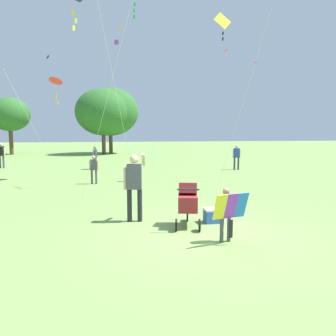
% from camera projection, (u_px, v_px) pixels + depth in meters
% --- Properties ---
extents(ground_plane, '(120.00, 120.00, 0.00)m').
position_uv_depth(ground_plane, '(207.00, 233.00, 6.92)').
color(ground_plane, '#75994C').
extents(treeline_distant, '(24.17, 7.49, 6.46)m').
position_uv_depth(treeline_distant, '(22.00, 112.00, 29.24)').
color(treeline_distant, brown).
rests_on(treeline_distant, ground).
extents(child_with_butterfly_kite, '(0.74, 0.44, 1.10)m').
position_uv_depth(child_with_butterfly_kite, '(227.00, 210.00, 6.28)').
color(child_with_butterfly_kite, '#4C4C51').
rests_on(child_with_butterfly_kite, ground).
extents(person_adult_flyer, '(0.58, 0.50, 1.73)m').
position_uv_depth(person_adult_flyer, '(134.00, 182.00, 7.73)').
color(person_adult_flyer, '#232328').
rests_on(person_adult_flyer, ground).
extents(stroller, '(0.67, 1.12, 1.03)m').
position_uv_depth(stroller, '(188.00, 201.00, 7.39)').
color(stroller, black).
rests_on(stroller, ground).
extents(kite_orange_delta, '(1.62, 2.14, 7.28)m').
position_uv_depth(kite_orange_delta, '(224.00, 30.00, 13.42)').
color(kite_orange_delta, yellow).
rests_on(kite_orange_delta, ground).
extents(kite_green_novelty, '(1.50, 3.91, 4.63)m').
position_uv_depth(kite_green_novelty, '(55.00, 82.00, 14.15)').
color(kite_green_novelty, red).
rests_on(kite_green_novelty, ground).
extents(kite_blue_high, '(1.72, 3.06, 7.92)m').
position_uv_depth(kite_blue_high, '(132.00, 0.00, 11.79)').
color(kite_blue_high, red).
rests_on(kite_blue_high, ground).
extents(distant_kites_cluster, '(25.51, 12.09, 11.28)m').
position_uv_depth(distant_kites_cluster, '(143.00, 17.00, 27.85)').
color(distant_kites_cluster, purple).
extents(person_red_shirt, '(0.25, 0.42, 1.35)m').
position_uv_depth(person_red_shirt, '(95.00, 156.00, 18.40)').
color(person_red_shirt, '#232328').
rests_on(person_red_shirt, ground).
extents(person_sitting_far, '(0.38, 0.20, 1.21)m').
position_uv_depth(person_sitting_far, '(94.00, 167.00, 13.30)').
color(person_sitting_far, '#4C4C51').
rests_on(person_sitting_far, ground).
extents(person_couple_left, '(0.47, 0.29, 1.53)m').
position_uv_depth(person_couple_left, '(1.00, 153.00, 18.97)').
color(person_couple_left, '#4C4C51').
rests_on(person_couple_left, ground).
extents(person_kid_running, '(0.46, 0.25, 1.45)m').
position_uv_depth(person_kid_running, '(237.00, 155.00, 18.17)').
color(person_kid_running, '#33384C').
rests_on(person_kid_running, ground).
extents(cooler_box, '(0.45, 0.33, 0.35)m').
position_uv_depth(cooler_box, '(213.00, 215.00, 7.73)').
color(cooler_box, '#2D5BB7').
rests_on(cooler_box, ground).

